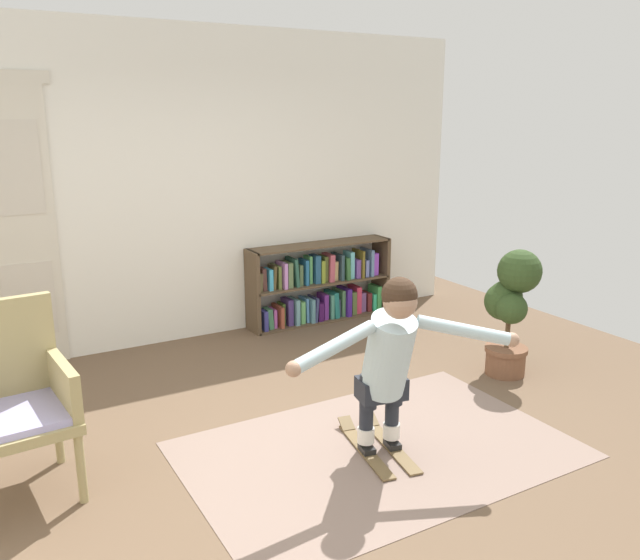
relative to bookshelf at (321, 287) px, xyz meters
name	(u,v)px	position (x,y,z in m)	size (l,w,h in m)	color
ground_plane	(326,451)	(-1.34, -2.39, -0.36)	(7.20, 7.20, 0.00)	brown
back_wall	(185,187)	(-1.34, 0.21, 1.09)	(6.00, 0.10, 2.90)	white
rug	(378,450)	(-1.04, -2.55, -0.36)	(2.46, 1.61, 0.01)	gray
bookshelf	(321,287)	(0.00, 0.00, 0.00)	(1.58, 0.30, 0.82)	brown
wicker_chair	(11,397)	(-3.09, -1.88, 0.22)	(0.65, 0.65, 1.10)	tan
potted_plant	(510,304)	(0.64, -2.00, 0.23)	(0.44, 0.43, 1.05)	brown
skis_pair	(377,445)	(-1.03, -2.52, -0.34)	(0.40, 0.79, 0.07)	brown
person_skier	(390,353)	(-1.06, -2.68, 0.36)	(1.45, 0.68, 1.14)	white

